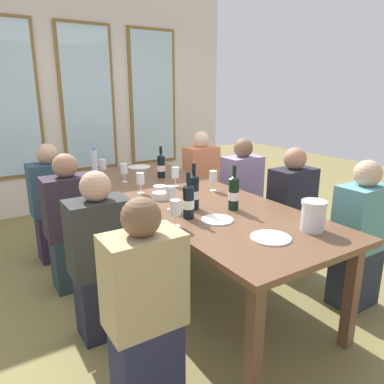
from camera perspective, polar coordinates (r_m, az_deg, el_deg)
The scene contains 29 objects.
ground_plane at distance 3.29m, azimuth -0.84°, elevation -13.01°, with size 12.00×12.00×0.00m, color olive.
back_wall_with_windows at distance 5.18m, azimuth -16.00°, elevation 13.73°, with size 4.18×0.10×2.90m.
dining_table at distance 3.02m, azimuth -0.89°, elevation -1.65°, with size 0.98×2.78×0.74m.
white_plate_0 at distance 2.44m, azimuth 3.96°, elevation -4.32°, with size 0.21×0.21×0.01m, color white.
white_plate_1 at distance 4.11m, azimuth -8.19°, elevation 3.87°, with size 0.25×0.25×0.01m, color white.
white_plate_2 at distance 2.20m, azimuth 12.12°, elevation -6.95°, with size 0.24×0.24×0.01m, color white.
metal_pitcher at distance 2.36m, azimuth 18.30°, elevation -3.50°, with size 0.16×0.16×0.19m.
wine_bottle_0 at distance 2.64m, azimuth 6.50°, elevation -0.09°, with size 0.08×0.08×0.33m.
wine_bottle_1 at distance 2.45m, azimuth -0.56°, elevation -1.36°, with size 0.08×0.08×0.31m.
wine_bottle_2 at distance 2.64m, azimuth 0.28°, elevation 0.10°, with size 0.08×0.08×0.33m.
wine_bottle_3 at distance 3.60m, azimuth -4.82°, elevation 4.08°, with size 0.08×0.08×0.31m.
tasting_bowl_0 at distance 2.91m, azimuth -4.99°, elevation -0.57°, with size 0.13×0.13×0.05m, color white.
tasting_bowl_1 at distance 3.14m, azimuth -4.99°, elevation 0.57°, with size 0.12×0.12×0.04m, color white.
water_bottle at distance 4.02m, azimuth -14.92°, elevation 4.79°, with size 0.06×0.06×0.24m.
wine_glass_0 at distance 3.26m, azimuth -2.60°, elevation 2.97°, with size 0.07×0.07×0.17m.
wine_glass_1 at distance 3.47m, azimuth -10.51°, elevation 3.45°, with size 0.07×0.07×0.17m.
wine_glass_2 at distance 3.72m, azimuth -13.69°, elevation 4.09°, with size 0.07×0.07×0.17m.
wine_glass_3 at distance 2.63m, azimuth -3.31°, elevation -0.19°, with size 0.07×0.07×0.17m.
wine_glass_4 at distance 3.07m, azimuth -8.03°, elevation 1.93°, with size 0.07×0.07×0.17m.
wine_glass_5 at distance 3.11m, azimuth 3.33°, elevation 2.27°, with size 0.07×0.07×0.17m.
wine_glass_6 at distance 2.30m, azimuth -2.59°, elevation -2.51°, with size 0.07×0.07×0.17m.
seated_person_0 at distance 3.09m, azimuth -18.31°, elevation -5.03°, with size 0.38×0.24×1.11m.
seated_person_1 at distance 3.78m, azimuth 7.68°, elevation -0.58°, with size 0.38×0.24×1.11m.
seated_person_2 at distance 2.45m, azimuth -13.97°, elevation -10.25°, with size 0.38×0.24×1.11m.
seated_person_3 at distance 3.33m, azimuth 15.08°, elevation -3.30°, with size 0.38×0.24×1.11m.
seated_person_4 at distance 1.92m, azimuth -7.33°, elevation -17.78°, with size 0.38×0.24×1.11m.
seated_person_5 at distance 2.96m, azimuth 24.49°, elevation -6.66°, with size 0.38×0.24×1.11m.
seated_person_6 at distance 3.67m, azimuth -20.77°, elevation -2.01°, with size 0.38×0.24×1.11m.
seated_person_7 at distance 4.36m, azimuth 1.41°, elevation 1.75°, with size 0.38×0.24×1.11m.
Camera 1 is at (-1.50, -2.46, 1.58)m, focal length 34.37 mm.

